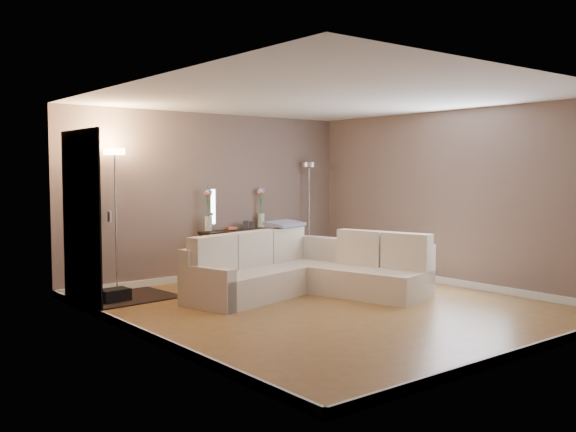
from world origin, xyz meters
TOP-DOWN VIEW (x-y plane):
  - floor at (0.00, 0.00)m, footprint 5.00×5.50m
  - ceiling at (0.00, 0.00)m, footprint 5.00×5.50m
  - wall_back at (0.00, 2.76)m, footprint 5.00×0.02m
  - wall_front at (0.00, -2.76)m, footprint 5.00×0.02m
  - wall_left at (-2.51, 0.00)m, footprint 0.02×5.50m
  - wall_right at (2.51, 0.00)m, footprint 0.02×5.50m
  - baseboard_back at (0.00, 2.73)m, footprint 5.00×0.03m
  - baseboard_front at (0.00, -2.73)m, footprint 5.00×0.03m
  - baseboard_left at (-2.48, 0.00)m, footprint 0.03×5.50m
  - baseboard_right at (2.48, 0.00)m, footprint 0.03×5.50m
  - doorway at (-2.48, 1.70)m, footprint 0.02×1.20m
  - switch_plate at (-2.48, 0.85)m, footprint 0.02×0.08m
  - sectional_sofa at (0.26, 0.84)m, footprint 2.98×2.50m
  - throw_blanket at (0.52, 1.54)m, footprint 0.70×0.53m
  - console_table at (0.30, 2.62)m, footprint 1.25×0.40m
  - leaning_mirror at (0.37, 2.79)m, footprint 0.88×0.09m
  - table_decor at (0.38, 2.59)m, footprint 0.53×0.12m
  - flower_vase_left at (-0.14, 2.60)m, footprint 0.14×0.12m
  - flower_vase_right at (0.90, 2.66)m, footprint 0.14×0.12m
  - floor_lamp_lit at (-1.70, 2.48)m, footprint 0.31×0.31m
  - floor_lamp_unlit at (1.88, 2.58)m, footprint 0.29×0.29m
  - charcoal_rug at (-1.78, 2.09)m, footprint 1.40×1.10m
  - black_bag at (-1.97, 1.95)m, footprint 0.39×0.30m

SIDE VIEW (x-z plane):
  - floor at x=0.00m, z-range -0.01..0.00m
  - charcoal_rug at x=-1.78m, z-range 0.00..0.02m
  - baseboard_back at x=0.00m, z-range 0.00..0.10m
  - baseboard_front at x=0.00m, z-range 0.00..0.10m
  - baseboard_left at x=-2.48m, z-range 0.00..0.10m
  - baseboard_right at x=2.48m, z-range 0.00..0.10m
  - black_bag at x=-1.97m, z-range -0.07..0.17m
  - sectional_sofa at x=0.26m, z-range -0.11..0.76m
  - console_table at x=0.30m, z-range 0.05..0.81m
  - table_decor at x=0.38m, z-range 0.75..0.87m
  - throw_blanket at x=0.52m, z-range 0.88..0.97m
  - flower_vase_left at x=-0.14m, z-range 0.73..1.38m
  - flower_vase_right at x=0.90m, z-range 0.73..1.38m
  - doorway at x=-2.48m, z-range 0.00..2.20m
  - leaning_mirror at x=0.37m, z-range 0.79..1.47m
  - switch_plate at x=-2.48m, z-range 1.14..1.26m
  - wall_back at x=0.00m, z-range 0.00..2.60m
  - wall_front at x=0.00m, z-range 0.00..2.60m
  - wall_left at x=-2.51m, z-range 0.00..2.60m
  - wall_right at x=2.51m, z-range 0.00..2.60m
  - floor_lamp_unlit at x=1.88m, z-range 0.38..2.23m
  - floor_lamp_lit at x=-1.70m, z-range 0.42..2.43m
  - ceiling at x=0.00m, z-range 2.60..2.61m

